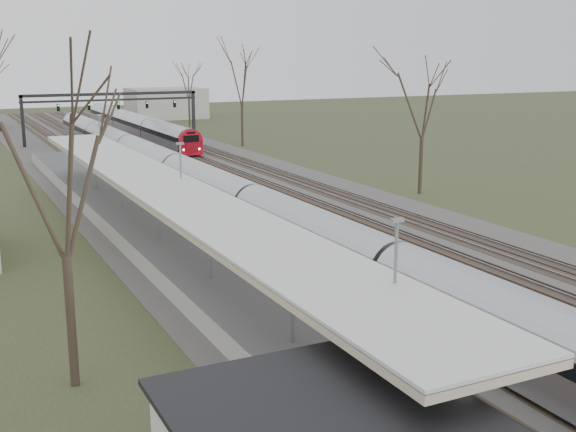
% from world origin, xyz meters
% --- Properties ---
extents(track_bed, '(24.00, 160.00, 0.22)m').
position_xyz_m(track_bed, '(0.26, 55.00, 0.06)').
color(track_bed, '#474442').
rests_on(track_bed, ground).
extents(platform, '(3.50, 69.00, 1.00)m').
position_xyz_m(platform, '(-9.05, 37.50, 0.50)').
color(platform, '#9E9B93').
rests_on(platform, ground).
extents(canopy, '(4.10, 50.00, 3.11)m').
position_xyz_m(canopy, '(-9.05, 32.99, 3.93)').
color(canopy, slate).
rests_on(canopy, platform).
extents(signal_gantry, '(21.00, 0.59, 6.08)m').
position_xyz_m(signal_gantry, '(0.29, 84.99, 4.91)').
color(signal_gantry, black).
rests_on(signal_gantry, ground).
extents(tree_west_near, '(5.00, 5.00, 10.30)m').
position_xyz_m(tree_west_near, '(-16.00, 20.00, 7.29)').
color(tree_west_near, '#2D231C').
rests_on(tree_west_near, ground).
extents(tree_east_far, '(5.00, 5.00, 10.30)m').
position_xyz_m(tree_east_far, '(14.00, 42.00, 7.29)').
color(tree_east_far, '#2D231C').
rests_on(tree_east_far, ground).
extents(train_near, '(2.62, 90.21, 3.05)m').
position_xyz_m(train_near, '(-2.50, 51.02, 1.48)').
color(train_near, '#ABADB5').
rests_on(train_near, ground).
extents(train_far, '(2.62, 45.21, 3.05)m').
position_xyz_m(train_far, '(4.50, 90.78, 1.48)').
color(train_far, '#ABADB5').
rests_on(train_far, ground).
extents(passenger, '(0.62, 0.79, 1.92)m').
position_xyz_m(passenger, '(-8.13, 10.10, 1.96)').
color(passenger, navy).
rests_on(passenger, platform).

